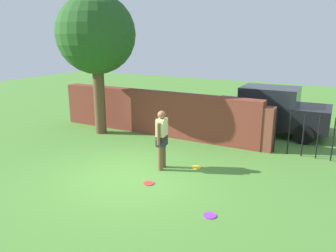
{
  "coord_description": "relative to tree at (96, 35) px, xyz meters",
  "views": [
    {
      "loc": [
        4.63,
        -6.57,
        3.5
      ],
      "look_at": [
        0.22,
        1.58,
        1.0
      ],
      "focal_mm": 35.58,
      "sensor_mm": 36.0,
      "label": 1
    }
  ],
  "objects": [
    {
      "name": "tree",
      "position": [
        0.0,
        0.0,
        0.0
      ],
      "size": [
        2.78,
        2.78,
        4.97
      ],
      "color": "brown",
      "rests_on": "ground"
    },
    {
      "name": "frisbee_yellow",
      "position": [
        4.55,
        -1.48,
        -3.52
      ],
      "size": [
        0.27,
        0.27,
        0.02
      ],
      "primitive_type": "cylinder",
      "color": "yellow",
      "rests_on": "ground"
    },
    {
      "name": "frisbee_purple",
      "position": [
        5.82,
        -3.7,
        -3.52
      ],
      "size": [
        0.27,
        0.27,
        0.02
      ],
      "primitive_type": "cylinder",
      "color": "purple",
      "rests_on": "ground"
    },
    {
      "name": "ground_plane",
      "position": [
        3.31,
        -2.81,
        -3.53
      ],
      "size": [
        40.0,
        40.0,
        0.0
      ],
      "primitive_type": "plane",
      "color": "#4C8433"
    },
    {
      "name": "frisbee_red",
      "position": [
        3.93,
        -2.98,
        -3.52
      ],
      "size": [
        0.27,
        0.27,
        0.02
      ],
      "primitive_type": "cylinder",
      "color": "red",
      "rests_on": "ground"
    },
    {
      "name": "brick_wall",
      "position": [
        1.81,
        0.88,
        -2.74
      ],
      "size": [
        7.95,
        0.5,
        1.58
      ],
      "primitive_type": "cube",
      "color": "brown",
      "rests_on": "ground"
    },
    {
      "name": "fence_gate",
      "position": [
        7.17,
        0.88,
        -2.83
      ],
      "size": [
        3.01,
        0.44,
        1.4
      ],
      "color": "brown",
      "rests_on": "ground"
    },
    {
      "name": "person",
      "position": [
        3.74,
        -1.98,
        -2.64
      ],
      "size": [
        0.27,
        0.54,
        1.62
      ],
      "rotation": [
        0.0,
        0.0,
        -1.43
      ],
      "color": "brown",
      "rests_on": "ground"
    },
    {
      "name": "car",
      "position": [
        5.49,
        2.99,
        -2.67
      ],
      "size": [
        4.23,
        1.99,
        1.72
      ],
      "rotation": [
        0.0,
        0.0,
        3.16
      ],
      "color": "black",
      "rests_on": "ground"
    }
  ]
}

